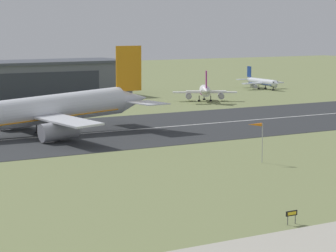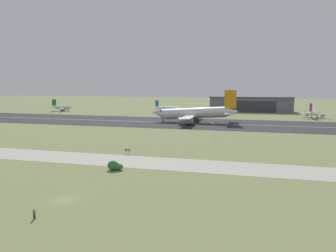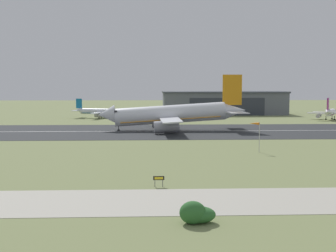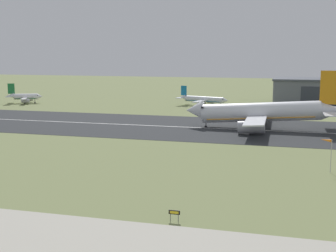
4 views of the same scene
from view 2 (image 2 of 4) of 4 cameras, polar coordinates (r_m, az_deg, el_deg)
name	(u,v)px [view 2 (image 2 of 4)]	position (r m, az deg, el deg)	size (l,w,h in m)	color
ground_plane	(155,143)	(127.30, -2.31, -2.98)	(732.50, 732.50, 0.00)	#7A8451
runway_strip	(187,123)	(188.59, 3.27, 0.53)	(492.50, 50.03, 0.06)	#2B2D30
runway_centreline	(187,123)	(188.58, 3.27, 0.54)	(443.25, 0.70, 0.01)	silver
taxiway_road	(126,161)	(99.35, -7.36, -6.08)	(369.38, 14.36, 0.05)	#B2AD9E
hangar_building	(251,104)	(271.35, 14.21, 3.77)	(63.95, 23.58, 12.00)	slate
airplane_landing	(193,114)	(189.89, 4.45, 2.18)	(50.68, 45.77, 18.98)	silver
airplane_parked_west	(314,113)	(234.62, 24.15, 2.05)	(18.86, 18.23, 9.89)	white
airplane_parked_centre	(168,108)	(254.12, 0.03, 3.08)	(25.09, 20.49, 8.99)	silver
airplane_parked_east	(62,107)	(278.36, -17.92, 3.13)	(18.07, 17.31, 9.63)	white
shrub_clump	(115,166)	(89.86, -9.28, -6.89)	(4.18, 3.00, 2.60)	#2D662D
windsock_pole	(212,124)	(136.75, 7.61, 0.35)	(2.37, 1.78, 6.97)	#B7B7BC
runway_sign	(128,150)	(108.36, -7.06, -4.25)	(1.72, 0.13, 1.68)	#4C4C51
spectator_left	(34,214)	(63.02, -22.28, -13.94)	(0.40, 0.24, 1.84)	#282B38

